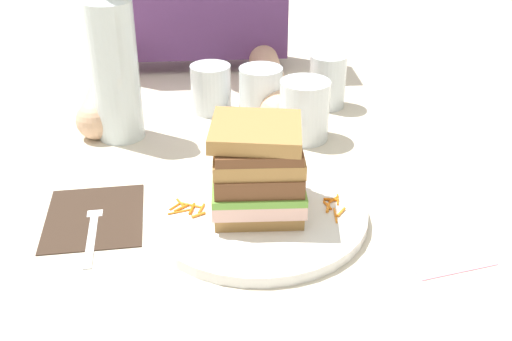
% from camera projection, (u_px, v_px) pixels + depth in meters
% --- Properties ---
extents(ground_plane, '(3.00, 3.00, 0.00)m').
position_uv_depth(ground_plane, '(249.00, 213.00, 0.80)').
color(ground_plane, beige).
extents(main_plate, '(0.28, 0.28, 0.01)m').
position_uv_depth(main_plate, '(258.00, 213.00, 0.79)').
color(main_plate, white).
rests_on(main_plate, ground_plane).
extents(sandwich, '(0.12, 0.12, 0.12)m').
position_uv_depth(sandwich, '(258.00, 169.00, 0.76)').
color(sandwich, '#A87A42').
rests_on(sandwich, main_plate).
extents(carrot_shred_0, '(0.02, 0.02, 0.00)m').
position_uv_depth(carrot_shred_0, '(175.00, 207.00, 0.79)').
color(carrot_shred_0, orange).
rests_on(carrot_shred_0, main_plate).
extents(carrot_shred_1, '(0.03, 0.01, 0.00)m').
position_uv_depth(carrot_shred_1, '(179.00, 212.00, 0.78)').
color(carrot_shred_1, orange).
rests_on(carrot_shred_1, main_plate).
extents(carrot_shred_2, '(0.03, 0.02, 0.00)m').
position_uv_depth(carrot_shred_2, '(192.00, 205.00, 0.79)').
color(carrot_shred_2, orange).
rests_on(carrot_shred_2, main_plate).
extents(carrot_shred_3, '(0.02, 0.01, 0.00)m').
position_uv_depth(carrot_shred_3, '(199.00, 215.00, 0.77)').
color(carrot_shred_3, orange).
rests_on(carrot_shred_3, main_plate).
extents(carrot_shred_4, '(0.01, 0.02, 0.00)m').
position_uv_depth(carrot_shred_4, '(192.00, 209.00, 0.78)').
color(carrot_shred_4, orange).
rests_on(carrot_shred_4, main_plate).
extents(carrot_shred_5, '(0.01, 0.02, 0.00)m').
position_uv_depth(carrot_shred_5, '(201.00, 209.00, 0.78)').
color(carrot_shred_5, orange).
rests_on(carrot_shred_5, main_plate).
extents(carrot_shred_6, '(0.01, 0.02, 0.00)m').
position_uv_depth(carrot_shred_6, '(181.00, 203.00, 0.79)').
color(carrot_shred_6, orange).
rests_on(carrot_shred_6, main_plate).
extents(carrot_shred_7, '(0.02, 0.02, 0.00)m').
position_uv_depth(carrot_shred_7, '(181.00, 208.00, 0.78)').
color(carrot_shred_7, orange).
rests_on(carrot_shred_7, main_plate).
extents(carrot_shred_8, '(0.02, 0.01, 0.00)m').
position_uv_depth(carrot_shred_8, '(332.00, 201.00, 0.80)').
color(carrot_shred_8, orange).
rests_on(carrot_shred_8, main_plate).
extents(carrot_shred_9, '(0.01, 0.03, 0.00)m').
position_uv_depth(carrot_shred_9, '(337.00, 198.00, 0.80)').
color(carrot_shred_9, orange).
rests_on(carrot_shred_9, main_plate).
extents(carrot_shred_10, '(0.01, 0.03, 0.00)m').
position_uv_depth(carrot_shred_10, '(335.00, 215.00, 0.77)').
color(carrot_shred_10, orange).
rests_on(carrot_shred_10, main_plate).
extents(carrot_shred_11, '(0.01, 0.02, 0.00)m').
position_uv_depth(carrot_shred_11, '(328.00, 205.00, 0.79)').
color(carrot_shred_11, orange).
rests_on(carrot_shred_11, main_plate).
extents(carrot_shred_12, '(0.02, 0.02, 0.00)m').
position_uv_depth(carrot_shred_12, '(341.00, 212.00, 0.77)').
color(carrot_shred_12, orange).
rests_on(carrot_shred_12, main_plate).
extents(carrot_shred_13, '(0.01, 0.02, 0.00)m').
position_uv_depth(carrot_shred_13, '(328.00, 208.00, 0.78)').
color(carrot_shred_13, orange).
rests_on(carrot_shred_13, main_plate).
extents(carrot_shred_14, '(0.02, 0.01, 0.00)m').
position_uv_depth(carrot_shred_14, '(333.00, 198.00, 0.80)').
color(carrot_shred_14, orange).
rests_on(carrot_shred_14, main_plate).
extents(napkin_dark, '(0.14, 0.16, 0.00)m').
position_uv_depth(napkin_dark, '(94.00, 217.00, 0.79)').
color(napkin_dark, '#38281E').
rests_on(napkin_dark, ground_plane).
extents(fork, '(0.03, 0.17, 0.00)m').
position_uv_depth(fork, '(93.00, 224.00, 0.77)').
color(fork, silver).
rests_on(fork, napkin_dark).
extents(knife, '(0.02, 0.20, 0.00)m').
position_uv_depth(knife, '(401.00, 219.00, 0.79)').
color(knife, silver).
rests_on(knife, ground_plane).
extents(juice_glass, '(0.08, 0.08, 0.10)m').
position_uv_depth(juice_glass, '(304.00, 114.00, 0.98)').
color(juice_glass, white).
rests_on(juice_glass, ground_plane).
extents(water_bottle, '(0.08, 0.08, 0.28)m').
position_uv_depth(water_bottle, '(114.00, 63.00, 0.95)').
color(water_bottle, silver).
rests_on(water_bottle, ground_plane).
extents(empty_tumbler_0, '(0.08, 0.08, 0.09)m').
position_uv_depth(empty_tumbler_0, '(261.00, 93.00, 1.05)').
color(empty_tumbler_0, silver).
rests_on(empty_tumbler_0, ground_plane).
extents(empty_tumbler_1, '(0.07, 0.07, 0.10)m').
position_uv_depth(empty_tumbler_1, '(327.00, 81.00, 1.10)').
color(empty_tumbler_1, silver).
rests_on(empty_tumbler_1, ground_plane).
extents(empty_tumbler_2, '(0.07, 0.07, 0.09)m').
position_uv_depth(empty_tumbler_2, '(211.00, 89.00, 1.08)').
color(empty_tumbler_2, silver).
rests_on(empty_tumbler_2, ground_plane).
extents(napkin_pink, '(0.12, 0.12, 0.00)m').
position_uv_depth(napkin_pink, '(437.00, 248.00, 0.73)').
color(napkin_pink, pink).
rests_on(napkin_pink, ground_plane).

